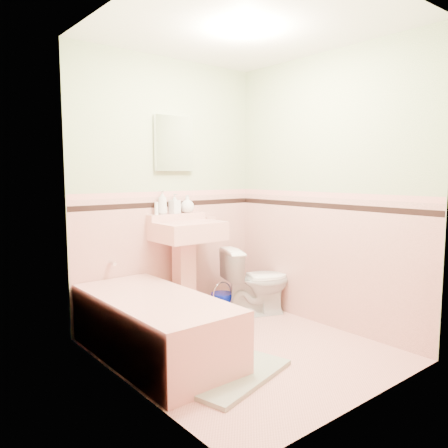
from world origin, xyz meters
TOP-DOWN VIEW (x-y plane):
  - floor at (0.00, 0.00)m, footprint 2.20×2.20m
  - ceiling at (0.00, 0.00)m, footprint 2.20×2.20m
  - wall_back at (0.00, 1.10)m, footprint 2.50×0.00m
  - wall_front at (0.00, -1.10)m, footprint 2.50×0.00m
  - wall_left at (-1.00, 0.00)m, footprint 0.00×2.50m
  - wall_right at (1.00, 0.00)m, footprint 0.00×2.50m
  - wainscot_back at (0.00, 1.09)m, footprint 2.00×0.00m
  - wainscot_front at (0.00, -1.09)m, footprint 2.00×0.00m
  - wainscot_left at (-0.99, 0.00)m, footprint 0.00×2.20m
  - wainscot_right at (0.99, 0.00)m, footprint 0.00×2.20m
  - accent_back at (0.00, 1.08)m, footprint 2.00×0.00m
  - accent_front at (0.00, -1.08)m, footprint 2.00×0.00m
  - accent_left at (-0.98, 0.00)m, footprint 0.00×2.20m
  - accent_right at (0.98, 0.00)m, footprint 0.00×2.20m
  - cap_back at (0.00, 1.08)m, footprint 2.00×0.00m
  - cap_front at (0.00, -1.08)m, footprint 2.00×0.00m
  - cap_left at (-0.98, 0.00)m, footprint 0.00×2.20m
  - cap_right at (0.98, 0.00)m, footprint 0.00×2.20m
  - bathtub at (-0.63, 0.33)m, footprint 0.70×1.50m
  - tub_faucet at (-0.63, 1.05)m, footprint 0.04×0.12m
  - sink at (0.05, 0.86)m, footprint 0.61×0.50m
  - sink_faucet at (0.05, 1.00)m, footprint 0.02×0.02m
  - medicine_cabinet at (0.05, 1.07)m, footprint 0.42×0.04m
  - soap_dish at (0.47, 1.06)m, footprint 0.11×0.06m
  - soap_bottle_left at (-0.11, 1.04)m, footprint 0.09×0.09m
  - soap_bottle_mid at (0.03, 1.04)m, footprint 0.10×0.10m
  - soap_bottle_right at (0.18, 1.04)m, footprint 0.14×0.14m
  - tube at (-0.17, 1.04)m, footprint 0.05×0.05m
  - toilet at (0.71, 0.61)m, footprint 0.76×0.59m
  - bucket at (0.43, 0.80)m, footprint 0.27×0.27m
  - bath_mat at (-0.39, -0.27)m, footprint 0.95×0.76m
  - shoe at (-0.49, -0.31)m, footprint 0.14×0.07m

SIDE VIEW (x-z plane):
  - floor at x=0.00m, z-range 0.00..0.00m
  - bath_mat at x=-0.39m, z-range 0.00..0.03m
  - shoe at x=-0.49m, z-range 0.03..0.09m
  - bucket at x=0.43m, z-range 0.00..0.22m
  - bathtub at x=-0.63m, z-range 0.00..0.45m
  - toilet at x=0.71m, z-range 0.00..0.68m
  - sink at x=0.05m, z-range 0.00..0.97m
  - wainscot_back at x=0.00m, z-range -0.40..1.60m
  - wainscot_front at x=0.00m, z-range -0.40..1.60m
  - wainscot_left at x=-0.99m, z-range -0.50..1.70m
  - wainscot_right at x=0.99m, z-range -0.50..1.70m
  - tub_faucet at x=-0.63m, z-range 0.61..0.65m
  - sink_faucet at x=0.05m, z-range 0.90..1.00m
  - soap_dish at x=0.47m, z-range 0.93..0.97m
  - tube at x=-0.17m, z-range 1.03..1.15m
  - soap_bottle_right at x=0.18m, z-range 1.03..1.20m
  - accent_left at x=-0.98m, z-range 0.02..2.22m
  - accent_right at x=0.98m, z-range 0.02..2.22m
  - accent_back at x=0.00m, z-range 0.12..2.12m
  - accent_front at x=0.00m, z-range 0.12..2.12m
  - soap_bottle_mid at x=0.03m, z-range 1.03..1.22m
  - soap_bottle_left at x=-0.11m, z-range 1.03..1.26m
  - cap_back at x=0.00m, z-range 0.22..2.22m
  - cap_front at x=0.00m, z-range 0.22..2.22m
  - cap_left at x=-0.98m, z-range 0.12..2.32m
  - cap_right at x=0.98m, z-range 0.12..2.32m
  - wall_back at x=0.00m, z-range 0.00..2.50m
  - wall_front at x=0.00m, z-range 0.00..2.50m
  - wall_left at x=-1.00m, z-range 0.00..2.50m
  - wall_right at x=1.00m, z-range 0.00..2.50m
  - medicine_cabinet at x=0.05m, z-range 1.44..1.96m
  - ceiling at x=0.00m, z-range 2.50..2.50m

